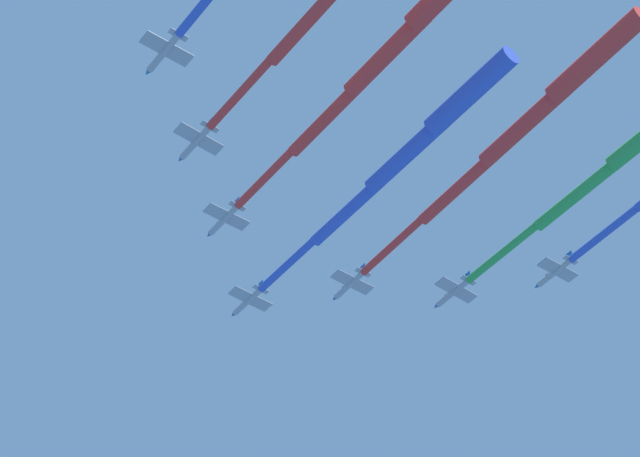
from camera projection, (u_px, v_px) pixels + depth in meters
name	position (u px, v px, depth m)	size (l,w,h in m)	color
jet_lead	(409.00, 151.00, 198.56)	(75.86, 13.61, 3.71)	#9EA3AD
jet_port_inner	(389.00, 51.00, 187.37)	(75.37, 13.30, 3.78)	#9EA3AD
jet_starboard_inner	(527.00, 122.00, 197.75)	(79.48, 12.17, 3.70)	#9EA3AD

